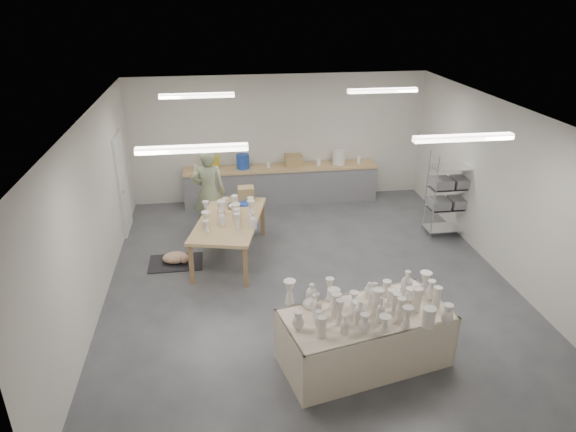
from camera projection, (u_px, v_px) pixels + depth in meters
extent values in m
plane|color=#424449|center=(308.00, 279.00, 9.21)|extent=(8.00, 8.00, 0.00)
cube|color=white|center=(311.00, 114.00, 7.99)|extent=(7.00, 8.00, 0.02)
cube|color=silver|center=(279.00, 138.00, 12.21)|extent=(7.00, 0.02, 3.00)
cube|color=silver|center=(385.00, 357.00, 4.98)|extent=(7.00, 0.02, 3.00)
cube|color=silver|center=(93.00, 214.00, 8.14)|extent=(0.02, 8.00, 3.00)
cube|color=silver|center=(504.00, 191.00, 9.06)|extent=(0.02, 8.00, 3.00)
cube|color=white|center=(123.00, 184.00, 10.67)|extent=(0.05, 0.90, 2.10)
cube|color=white|center=(192.00, 149.00, 6.42)|extent=(1.40, 0.12, 0.08)
cube|color=white|center=(463.00, 138.00, 6.89)|extent=(1.40, 0.12, 0.08)
cube|color=white|center=(197.00, 96.00, 9.58)|extent=(1.40, 0.12, 0.08)
cube|color=white|center=(383.00, 90.00, 10.05)|extent=(1.40, 0.12, 0.08)
cube|color=tan|center=(281.00, 168.00, 12.18)|extent=(4.60, 0.60, 0.06)
cube|color=slate|center=(281.00, 186.00, 12.36)|extent=(4.60, 0.55, 0.84)
cylinder|color=yellow|center=(213.00, 163.00, 11.89)|extent=(0.30, 0.30, 0.34)
cylinder|color=#1F44AC|center=(243.00, 161.00, 11.98)|extent=(0.30, 0.30, 0.34)
cylinder|color=white|center=(339.00, 157.00, 12.28)|extent=(0.30, 0.30, 0.34)
cube|color=#A4844F|center=(293.00, 160.00, 12.15)|extent=(0.40, 0.30, 0.28)
cylinder|color=white|center=(195.00, 168.00, 11.87)|extent=(0.10, 0.10, 0.14)
cylinder|color=white|center=(268.00, 164.00, 12.10)|extent=(0.10, 0.10, 0.14)
cylinder|color=white|center=(318.00, 162.00, 12.26)|extent=(0.10, 0.10, 0.14)
cylinder|color=white|center=(359.00, 160.00, 12.39)|extent=(0.10, 0.10, 0.14)
cylinder|color=silver|center=(435.00, 200.00, 10.27)|extent=(0.02, 0.02, 1.80)
cylinder|color=silver|center=(474.00, 197.00, 10.38)|extent=(0.02, 0.02, 1.80)
cylinder|color=silver|center=(426.00, 192.00, 10.67)|extent=(0.02, 0.02, 1.80)
cylinder|color=silver|center=(464.00, 190.00, 10.78)|extent=(0.02, 0.02, 1.80)
cube|color=silver|center=(445.00, 227.00, 10.83)|extent=(0.88, 0.48, 0.02)
cube|color=silver|center=(448.00, 208.00, 10.65)|extent=(0.88, 0.48, 0.02)
cube|color=silver|center=(451.00, 188.00, 10.47)|extent=(0.88, 0.48, 0.02)
cube|color=silver|center=(454.00, 167.00, 10.28)|extent=(0.88, 0.48, 0.02)
cube|color=slate|center=(439.00, 203.00, 10.57)|extent=(0.38, 0.42, 0.18)
cube|color=slate|center=(459.00, 202.00, 10.63)|extent=(0.38, 0.42, 0.18)
cube|color=slate|center=(441.00, 183.00, 10.39)|extent=(0.38, 0.42, 0.18)
cube|color=slate|center=(462.00, 182.00, 10.45)|extent=(0.38, 0.42, 0.18)
cube|color=olive|center=(364.00, 341.00, 7.05)|extent=(2.16, 1.32, 0.69)
cube|color=beige|center=(366.00, 315.00, 6.87)|extent=(2.44, 1.53, 0.03)
cube|color=beige|center=(376.00, 363.00, 6.56)|extent=(2.22, 0.52, 0.79)
cube|color=beige|center=(355.00, 316.00, 7.49)|extent=(2.22, 0.52, 0.79)
cube|color=tan|center=(229.00, 220.00, 9.64)|extent=(1.59, 2.39, 0.06)
cube|color=olive|center=(205.00, 268.00, 8.82)|extent=(0.08, 0.08, 0.76)
cube|color=olive|center=(260.00, 264.00, 8.95)|extent=(0.08, 0.08, 0.76)
cube|color=olive|center=(205.00, 219.00, 10.67)|extent=(0.08, 0.08, 0.76)
cube|color=olive|center=(251.00, 216.00, 10.80)|extent=(0.08, 0.08, 0.76)
ellipsoid|color=silver|center=(233.00, 205.00, 10.08)|extent=(0.26, 0.26, 0.12)
cylinder|color=#1F44AC|center=(244.00, 204.00, 10.24)|extent=(0.26, 0.26, 0.03)
cylinder|color=white|center=(225.00, 201.00, 10.25)|extent=(0.11, 0.11, 0.12)
cube|color=#A4844F|center=(246.00, 193.00, 10.41)|extent=(0.32, 0.26, 0.28)
cube|color=black|center=(176.00, 263.00, 9.73)|extent=(1.00, 0.70, 0.02)
ellipsoid|color=white|center=(175.00, 257.00, 9.69)|extent=(0.56, 0.47, 0.20)
sphere|color=white|center=(184.00, 259.00, 9.60)|extent=(0.17, 0.17, 0.17)
imported|color=gray|center=(209.00, 192.00, 10.49)|extent=(0.70, 0.46, 1.90)
cylinder|color=#A7171E|center=(211.00, 216.00, 11.00)|extent=(0.36, 0.36, 0.04)
cylinder|color=silver|center=(218.00, 223.00, 11.07)|extent=(0.02, 0.02, 0.29)
cylinder|color=silver|center=(208.00, 221.00, 11.17)|extent=(0.02, 0.02, 0.29)
cylinder|color=silver|center=(207.00, 225.00, 10.95)|extent=(0.02, 0.02, 0.29)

